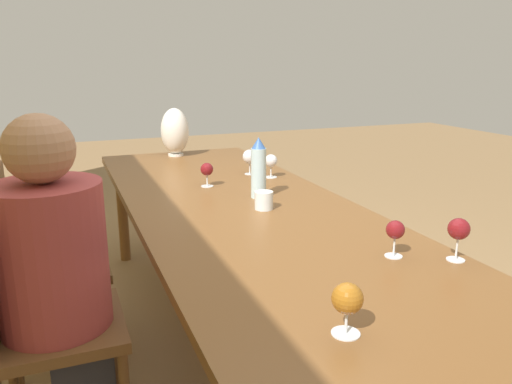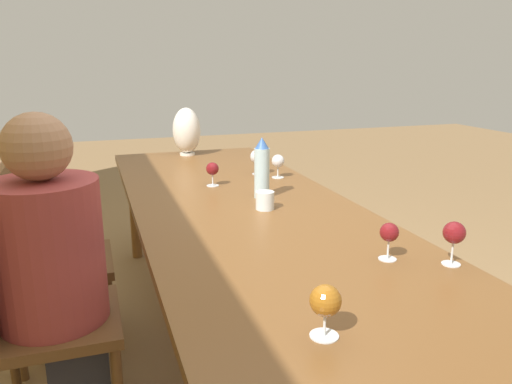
# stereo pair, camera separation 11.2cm
# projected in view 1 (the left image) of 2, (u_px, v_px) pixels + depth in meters

# --- Properties ---
(ground_plane) EXTENTS (14.00, 14.00, 0.00)m
(ground_plane) POSITION_uv_depth(u_px,v_px,m) (248.00, 353.00, 2.38)
(ground_plane) COLOR olive
(dining_table) EXTENTS (3.01, 0.98, 0.72)m
(dining_table) POSITION_uv_depth(u_px,v_px,m) (248.00, 221.00, 2.21)
(dining_table) COLOR brown
(dining_table) RESTS_ON ground_plane
(water_bottle) EXTENTS (0.07, 0.07, 0.29)m
(water_bottle) POSITION_uv_depth(u_px,v_px,m) (259.00, 169.00, 2.34)
(water_bottle) COLOR #ADCCD6
(water_bottle) RESTS_ON dining_table
(water_tumbler) EXTENTS (0.08, 0.08, 0.08)m
(water_tumbler) POSITION_uv_depth(u_px,v_px,m) (264.00, 200.00, 2.18)
(water_tumbler) COLOR silver
(water_tumbler) RESTS_ON dining_table
(vase) EXTENTS (0.19, 0.19, 0.32)m
(vase) POSITION_uv_depth(u_px,v_px,m) (175.00, 131.00, 3.37)
(vase) COLOR silver
(vase) RESTS_ON dining_table
(wine_glass_0) EXTENTS (0.07, 0.07, 0.12)m
(wine_glass_0) POSITION_uv_depth(u_px,v_px,m) (207.00, 170.00, 2.56)
(wine_glass_0) COLOR silver
(wine_glass_0) RESTS_ON dining_table
(wine_glass_1) EXTENTS (0.07, 0.07, 0.14)m
(wine_glass_1) POSITION_uv_depth(u_px,v_px,m) (459.00, 230.00, 1.60)
(wine_glass_1) COLOR silver
(wine_glass_1) RESTS_ON dining_table
(wine_glass_2) EXTENTS (0.06, 0.06, 0.13)m
(wine_glass_2) POSITION_uv_depth(u_px,v_px,m) (395.00, 231.00, 1.64)
(wine_glass_2) COLOR silver
(wine_glass_2) RESTS_ON dining_table
(wine_glass_3) EXTENTS (0.07, 0.07, 0.13)m
(wine_glass_3) POSITION_uv_depth(u_px,v_px,m) (271.00, 161.00, 2.76)
(wine_glass_3) COLOR silver
(wine_glass_3) RESTS_ON dining_table
(wine_glass_4) EXTENTS (0.08, 0.08, 0.14)m
(wine_glass_4) POSITION_uv_depth(u_px,v_px,m) (250.00, 157.00, 2.83)
(wine_glass_4) COLOR silver
(wine_glass_4) RESTS_ON dining_table
(wine_glass_5) EXTENTS (0.08, 0.08, 0.13)m
(wine_glass_5) POSITION_uv_depth(u_px,v_px,m) (347.00, 300.00, 1.17)
(wine_glass_5) COLOR silver
(wine_glass_5) RESTS_ON dining_table
(chair_near) EXTENTS (0.44, 0.44, 0.92)m
(chair_near) POSITION_uv_depth(u_px,v_px,m) (36.00, 318.00, 1.71)
(chair_near) COLOR brown
(chair_near) RESTS_ON ground_plane
(chair_far) EXTENTS (0.44, 0.44, 0.92)m
(chair_far) POSITION_uv_depth(u_px,v_px,m) (39.00, 259.00, 2.22)
(chair_far) COLOR brown
(chair_far) RESTS_ON ground_plane
(person_near) EXTENTS (0.37, 0.37, 1.20)m
(person_near) POSITION_uv_depth(u_px,v_px,m) (58.00, 277.00, 1.71)
(person_near) COLOR #2D2D38
(person_near) RESTS_ON ground_plane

